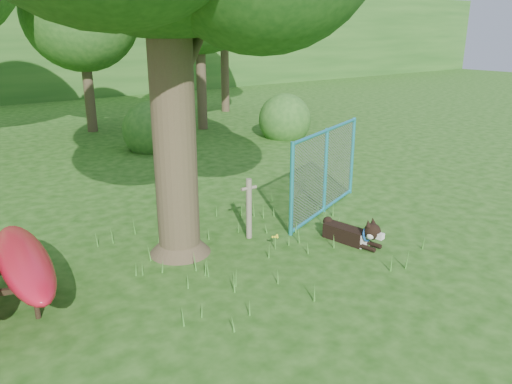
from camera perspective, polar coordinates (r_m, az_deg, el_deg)
ground at (r=7.71m, az=4.20°, el=-9.61°), size 80.00×80.00×0.00m
wooden_post at (r=8.82m, az=-0.81°, el=-1.73°), size 0.30×0.11×1.11m
husky_dog at (r=8.88m, az=11.19°, el=-4.65°), size 0.46×1.25×0.55m
fence_section at (r=10.12m, az=7.94°, el=2.41°), size 2.79×1.16×2.89m
wildflower_clump at (r=8.51m, az=2.23°, el=-5.25°), size 0.12×0.12×0.26m
bg_tree_c at (r=19.10m, az=-19.39°, el=18.76°), size 4.00×4.00×6.12m
shrub_right at (r=17.50m, az=3.27°, el=6.30°), size 1.80×1.80×1.80m
shrub_mid at (r=15.96m, az=-11.66°, el=4.79°), size 1.80×1.80×1.80m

